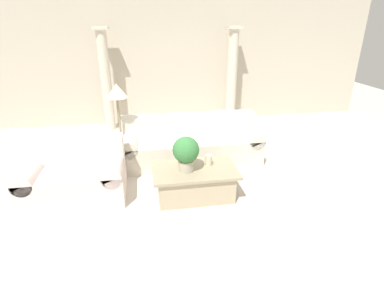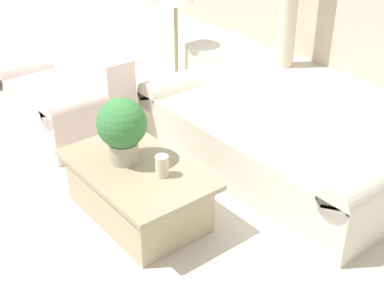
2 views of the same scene
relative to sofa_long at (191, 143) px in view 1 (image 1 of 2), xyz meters
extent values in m
plane|color=beige|center=(-0.10, -0.70, -0.33)|extent=(16.00, 16.00, 0.00)
cube|color=beige|center=(-0.10, 2.43, 1.27)|extent=(10.00, 0.06, 3.20)
cube|color=beige|center=(0.00, -0.05, -0.10)|extent=(2.44, 0.85, 0.46)
cube|color=beige|center=(0.00, 0.22, 0.30)|extent=(2.44, 0.30, 0.35)
cylinder|color=beige|center=(-1.08, -0.05, 0.12)|extent=(0.28, 0.85, 0.28)
cylinder|color=beige|center=(1.08, -0.05, 0.12)|extent=(0.28, 0.85, 0.28)
cube|color=silver|center=(-1.84, -0.96, -0.10)|extent=(1.40, 0.85, 0.46)
cube|color=silver|center=(-1.84, -0.68, 0.30)|extent=(1.40, 0.30, 0.35)
cylinder|color=silver|center=(-2.40, -0.96, 0.12)|extent=(0.28, 0.85, 0.28)
cylinder|color=silver|center=(-1.28, -0.96, 0.12)|extent=(0.28, 0.85, 0.28)
cube|color=tan|center=(-0.14, -1.20, -0.13)|extent=(1.06, 0.64, 0.40)
cube|color=tan|center=(-0.14, -1.20, 0.09)|extent=(1.20, 0.72, 0.04)
cylinder|color=#B2A893|center=(-0.27, -1.22, 0.19)|extent=(0.22, 0.22, 0.16)
sphere|color=#387A3D|center=(-0.27, -1.22, 0.42)|extent=(0.37, 0.37, 0.37)
cylinder|color=beige|center=(0.08, -1.12, 0.19)|extent=(0.10, 0.10, 0.16)
cylinder|color=gray|center=(-1.22, -0.01, -0.31)|extent=(0.25, 0.25, 0.03)
cylinder|color=gray|center=(-1.22, -0.01, 0.30)|extent=(0.04, 0.04, 1.19)
cone|color=beige|center=(-1.22, -0.01, 1.01)|extent=(0.34, 0.34, 0.23)
cylinder|color=beige|center=(-1.60, 2.00, 0.77)|extent=(0.23, 0.23, 2.20)
cube|color=beige|center=(-1.60, 2.00, 1.91)|extent=(0.32, 0.32, 0.06)
cylinder|color=beige|center=(1.31, 2.00, 0.77)|extent=(0.23, 0.23, 2.20)
cube|color=beige|center=(1.31, 2.00, 1.91)|extent=(0.32, 0.32, 0.06)
camera|label=1|loc=(-0.80, -4.93, 2.08)|focal=28.00mm
camera|label=2|loc=(2.72, -2.95, 2.21)|focal=50.00mm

